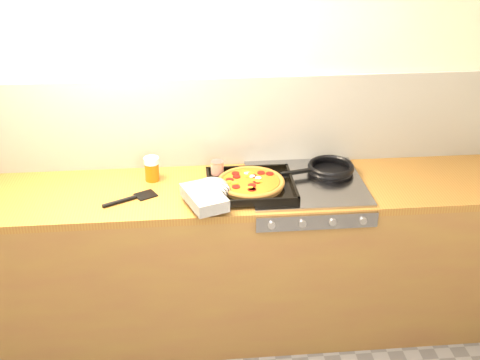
{
  "coord_description": "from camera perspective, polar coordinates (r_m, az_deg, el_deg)",
  "views": [
    {
      "loc": [
        -0.16,
        -1.67,
        2.35
      ],
      "look_at": [
        0.1,
        1.08,
        0.95
      ],
      "focal_mm": 45.0,
      "sensor_mm": 36.0,
      "label": 1
    }
  ],
  "objects": [
    {
      "name": "counter_run",
      "position": [
        3.36,
        -1.74,
        -7.54
      ],
      "size": [
        3.2,
        0.62,
        0.9
      ],
      "color": "brown",
      "rests_on": "ground"
    },
    {
      "name": "frying_pan",
      "position": [
        3.28,
        8.51,
        1.08
      ],
      "size": [
        0.44,
        0.3,
        0.04
      ],
      "color": "black",
      "rests_on": "stovetop"
    },
    {
      "name": "juice_glass",
      "position": [
        3.21,
        -8.36,
        1.07
      ],
      "size": [
        0.09,
        0.09,
        0.13
      ],
      "color": "#CD540C",
      "rests_on": "counter_run"
    },
    {
      "name": "pizza_on_tray",
      "position": [
        3.04,
        -0.2,
        -0.62
      ],
      "size": [
        0.59,
        0.51,
        0.08
      ],
      "color": "black",
      "rests_on": "stovetop"
    },
    {
      "name": "room_shell",
      "position": [
        3.29,
        -2.24,
        5.46
      ],
      "size": [
        3.2,
        3.2,
        3.2
      ],
      "color": "white",
      "rests_on": "ground"
    },
    {
      "name": "stovetop",
      "position": [
        3.18,
        6.26,
        -0.3
      ],
      "size": [
        0.6,
        0.56,
        0.02
      ],
      "primitive_type": "cube",
      "color": "#939398",
      "rests_on": "counter_run"
    },
    {
      "name": "wooden_spoon",
      "position": [
        3.31,
        0.79,
        1.12
      ],
      "size": [
        0.3,
        0.05,
        0.02
      ],
      "color": "#AC8749",
      "rests_on": "counter_run"
    },
    {
      "name": "tomato_can",
      "position": [
        3.2,
        -2.17,
        0.97
      ],
      "size": [
        0.09,
        0.09,
        0.1
      ],
      "color": "#A01E0C",
      "rests_on": "counter_run"
    },
    {
      "name": "black_spatula",
      "position": [
        3.05,
        -10.33,
        -1.76
      ],
      "size": [
        0.27,
        0.18,
        0.02
      ],
      "color": "black",
      "rests_on": "counter_run"
    }
  ]
}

